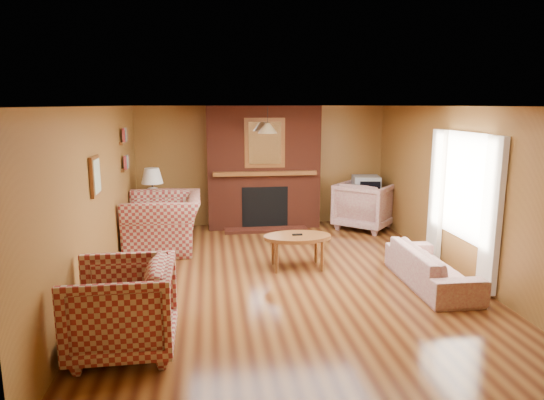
{
  "coord_description": "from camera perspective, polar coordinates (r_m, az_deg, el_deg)",
  "views": [
    {
      "loc": [
        -1.06,
        -6.47,
        2.42
      ],
      "look_at": [
        -0.14,
        0.6,
        1.01
      ],
      "focal_mm": 32.0,
      "sensor_mm": 36.0,
      "label": 1
    }
  ],
  "objects": [
    {
      "name": "floor",
      "position": [
        6.99,
        1.81,
        -9.11
      ],
      "size": [
        6.5,
        6.5,
        0.0
      ],
      "primitive_type": "plane",
      "color": "#45200E",
      "rests_on": "ground"
    },
    {
      "name": "ceiling",
      "position": [
        6.55,
        1.94,
        10.98
      ],
      "size": [
        6.5,
        6.5,
        0.0
      ],
      "primitive_type": "plane",
      "rotation": [
        3.14,
        0.0,
        0.0
      ],
      "color": "white",
      "rests_on": "wall_back"
    },
    {
      "name": "wall_back",
      "position": [
        9.85,
        -1.19,
        4.05
      ],
      "size": [
        6.5,
        0.0,
        6.5
      ],
      "primitive_type": "plane",
      "rotation": [
        1.57,
        0.0,
        0.0
      ],
      "color": "olive",
      "rests_on": "floor"
    },
    {
      "name": "wall_front",
      "position": [
        3.6,
        10.34,
        -8.84
      ],
      "size": [
        6.5,
        0.0,
        6.5
      ],
      "primitive_type": "plane",
      "rotation": [
        -1.57,
        0.0,
        0.0
      ],
      "color": "olive",
      "rests_on": "floor"
    },
    {
      "name": "wall_left",
      "position": [
        6.73,
        -19.62,
        0.07
      ],
      "size": [
        0.0,
        6.5,
        6.5
      ],
      "primitive_type": "plane",
      "rotation": [
        1.57,
        0.0,
        1.57
      ],
      "color": "olive",
      "rests_on": "floor"
    },
    {
      "name": "wall_right",
      "position": [
        7.48,
        21.13,
        1.02
      ],
      "size": [
        0.0,
        6.5,
        6.5
      ],
      "primitive_type": "plane",
      "rotation": [
        1.57,
        0.0,
        -1.57
      ],
      "color": "olive",
      "rests_on": "floor"
    },
    {
      "name": "fireplace",
      "position": [
        9.59,
        -1.01,
        3.74
      ],
      "size": [
        2.2,
        0.82,
        2.4
      ],
      "color": "#531F12",
      "rests_on": "floor"
    },
    {
      "name": "window_right",
      "position": [
        7.3,
        21.5,
        0.17
      ],
      "size": [
        0.1,
        1.85,
        2.0
      ],
      "color": "beige",
      "rests_on": "wall_right"
    },
    {
      "name": "bookshelf",
      "position": [
        8.51,
        -16.81,
        5.61
      ],
      "size": [
        0.09,
        0.55,
        0.71
      ],
      "color": "brown",
      "rests_on": "wall_left"
    },
    {
      "name": "botanical_print",
      "position": [
        6.38,
        -20.08,
        2.65
      ],
      "size": [
        0.05,
        0.4,
        0.5
      ],
      "color": "brown",
      "rests_on": "wall_left"
    },
    {
      "name": "pendant_light",
      "position": [
        8.84,
        -0.53,
        8.44
      ],
      "size": [
        0.36,
        0.36,
        0.48
      ],
      "color": "black",
      "rests_on": "ceiling"
    },
    {
      "name": "plaid_loveseat",
      "position": [
        8.41,
        -12.61,
        -2.55
      ],
      "size": [
        1.28,
        1.46,
        0.93
      ],
      "primitive_type": "imported",
      "rotation": [
        0.0,
        0.0,
        -1.55
      ],
      "color": "maroon",
      "rests_on": "floor"
    },
    {
      "name": "plaid_armchair",
      "position": [
        5.08,
        -17.27,
        -12.07
      ],
      "size": [
        1.03,
        1.0,
        0.92
      ],
      "primitive_type": "imported",
      "rotation": [
        0.0,
        0.0,
        -1.56
      ],
      "color": "maroon",
      "rests_on": "floor"
    },
    {
      "name": "floral_sofa",
      "position": [
        6.98,
        18.26,
        -7.47
      ],
      "size": [
        0.71,
        1.77,
        0.51
      ],
      "primitive_type": "imported",
      "rotation": [
        0.0,
        0.0,
        1.56
      ],
      "color": "#B9B290",
      "rests_on": "floor"
    },
    {
      "name": "floral_armchair",
      "position": [
        9.73,
        10.86,
        -0.64
      ],
      "size": [
        1.41,
        1.42,
        0.93
      ],
      "primitive_type": "imported",
      "rotation": [
        0.0,
        0.0,
        2.43
      ],
      "color": "#B9B290",
      "rests_on": "floor"
    },
    {
      "name": "coffee_table",
      "position": [
        7.26,
        2.98,
        -4.59
      ],
      "size": [
        1.01,
        0.63,
        0.53
      ],
      "color": "brown",
      "rests_on": "floor"
    },
    {
      "name": "side_table",
      "position": [
        9.22,
        -13.7,
        -2.35
      ],
      "size": [
        0.51,
        0.51,
        0.63
      ],
      "primitive_type": "cube",
      "rotation": [
        0.0,
        0.0,
        -0.07
      ],
      "color": "brown",
      "rests_on": "floor"
    },
    {
      "name": "table_lamp",
      "position": [
        9.09,
        -13.9,
        1.84
      ],
      "size": [
        0.4,
        0.4,
        0.65
      ],
      "color": "white",
      "rests_on": "side_table"
    },
    {
      "name": "tv_stand",
      "position": [
        10.01,
        10.88,
        -1.45
      ],
      "size": [
        0.52,
        0.48,
        0.54
      ],
      "primitive_type": "cube",
      "rotation": [
        0.0,
        0.0,
        -0.07
      ],
      "color": "black",
      "rests_on": "floor"
    },
    {
      "name": "crt_tv",
      "position": [
        9.91,
        10.99,
        1.42
      ],
      "size": [
        0.59,
        0.58,
        0.48
      ],
      "color": "#9A9CA1",
      "rests_on": "tv_stand"
    }
  ]
}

